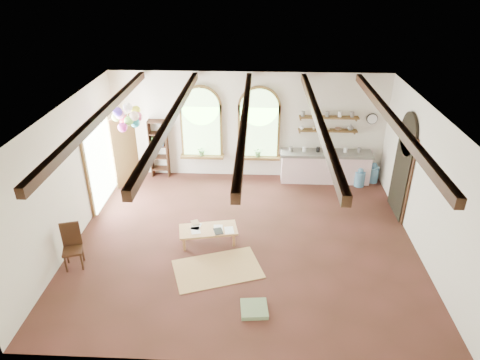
# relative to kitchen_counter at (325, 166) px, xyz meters

# --- Properties ---
(floor) EXTENTS (8.00, 8.00, 0.00)m
(floor) POSITION_rel_kitchen_counter_xyz_m (-2.30, -3.20, -0.48)
(floor) COLOR #512821
(floor) RESTS_ON ground
(ceiling_beams) EXTENTS (6.20, 6.80, 0.18)m
(ceiling_beams) POSITION_rel_kitchen_counter_xyz_m (-2.30, -3.20, 2.62)
(ceiling_beams) COLOR #361F11
(ceiling_beams) RESTS_ON ceiling
(window_left) EXTENTS (1.30, 0.28, 2.20)m
(window_left) POSITION_rel_kitchen_counter_xyz_m (-3.70, 0.23, 1.16)
(window_left) COLOR brown
(window_left) RESTS_ON floor
(window_right) EXTENTS (1.30, 0.28, 2.20)m
(window_right) POSITION_rel_kitchen_counter_xyz_m (-2.00, 0.23, 1.16)
(window_right) COLOR brown
(window_right) RESTS_ON floor
(left_doorway) EXTENTS (0.10, 1.90, 2.50)m
(left_doorway) POSITION_rel_kitchen_counter_xyz_m (-6.25, -1.40, 0.67)
(left_doorway) COLOR brown
(left_doorway) RESTS_ON floor
(right_doorway) EXTENTS (0.10, 1.30, 2.40)m
(right_doorway) POSITION_rel_kitchen_counter_xyz_m (1.65, -1.70, 0.62)
(right_doorway) COLOR black
(right_doorway) RESTS_ON floor
(kitchen_counter) EXTENTS (2.68, 0.62, 0.94)m
(kitchen_counter) POSITION_rel_kitchen_counter_xyz_m (0.00, 0.00, 0.00)
(kitchen_counter) COLOR silver
(kitchen_counter) RESTS_ON floor
(wall_shelf_lower) EXTENTS (1.70, 0.24, 0.04)m
(wall_shelf_lower) POSITION_rel_kitchen_counter_xyz_m (0.00, 0.18, 1.07)
(wall_shelf_lower) COLOR brown
(wall_shelf_lower) RESTS_ON wall_back
(wall_shelf_upper) EXTENTS (1.70, 0.24, 0.04)m
(wall_shelf_upper) POSITION_rel_kitchen_counter_xyz_m (0.00, 0.18, 1.47)
(wall_shelf_upper) COLOR brown
(wall_shelf_upper) RESTS_ON wall_back
(wall_clock) EXTENTS (0.32, 0.04, 0.32)m
(wall_clock) POSITION_rel_kitchen_counter_xyz_m (1.25, 0.25, 1.42)
(wall_clock) COLOR black
(wall_clock) RESTS_ON wall_back
(bookshelf) EXTENTS (0.53, 0.32, 1.80)m
(bookshelf) POSITION_rel_kitchen_counter_xyz_m (-5.00, 0.12, 0.42)
(bookshelf) COLOR #361F11
(bookshelf) RESTS_ON floor
(coffee_table) EXTENTS (1.44, 0.86, 0.38)m
(coffee_table) POSITION_rel_kitchen_counter_xyz_m (-3.14, -3.33, -0.14)
(coffee_table) COLOR tan
(coffee_table) RESTS_ON floor
(side_chair) EXTENTS (0.51, 0.51, 1.02)m
(side_chair) POSITION_rel_kitchen_counter_xyz_m (-5.96, -4.32, -0.18)
(side_chair) COLOR #361F11
(side_chair) RESTS_ON floor
(floor_mat) EXTENTS (2.10, 1.67, 0.02)m
(floor_mat) POSITION_rel_kitchen_counter_xyz_m (-2.83, -4.31, -0.47)
(floor_mat) COLOR tan
(floor_mat) RESTS_ON floor
(floor_cushion) EXTENTS (0.56, 0.56, 0.09)m
(floor_cushion) POSITION_rel_kitchen_counter_xyz_m (-2.02, -5.50, -0.43)
(floor_cushion) COLOR #6D885E
(floor_cushion) RESTS_ON floor
(water_jug_a) EXTENTS (0.32, 0.32, 0.62)m
(water_jug_a) POSITION_rel_kitchen_counter_xyz_m (1.45, 0.00, -0.21)
(water_jug_a) COLOR teal
(water_jug_a) RESTS_ON floor
(water_jug_b) EXTENTS (0.30, 0.30, 0.58)m
(water_jug_b) POSITION_rel_kitchen_counter_xyz_m (1.00, -0.29, -0.23)
(water_jug_b) COLOR teal
(water_jug_b) RESTS_ON floor
(balloon_cluster) EXTENTS (0.81, 0.91, 1.15)m
(balloon_cluster) POSITION_rel_kitchen_counter_xyz_m (-5.43, -1.13, 1.86)
(balloon_cluster) COLOR silver
(balloon_cluster) RESTS_ON floor
(table_book) EXTENTS (0.26, 0.29, 0.02)m
(table_book) POSITION_rel_kitchen_counter_xyz_m (-3.55, -3.13, -0.08)
(table_book) COLOR olive
(table_book) RESTS_ON coffee_table
(tablet) EXTENTS (0.27, 0.33, 0.01)m
(tablet) POSITION_rel_kitchen_counter_xyz_m (-2.89, -3.42, -0.09)
(tablet) COLOR black
(tablet) RESTS_ON coffee_table
(potted_plant_left) EXTENTS (0.27, 0.23, 0.30)m
(potted_plant_left) POSITION_rel_kitchen_counter_xyz_m (-3.70, 0.12, 0.37)
(potted_plant_left) COLOR #598C4C
(potted_plant_left) RESTS_ON window_left
(potted_plant_right) EXTENTS (0.27, 0.23, 0.30)m
(potted_plant_right) POSITION_rel_kitchen_counter_xyz_m (-2.00, 0.12, 0.37)
(potted_plant_right) COLOR #598C4C
(potted_plant_right) RESTS_ON window_right
(shelf_cup_a) EXTENTS (0.12, 0.10, 0.10)m
(shelf_cup_a) POSITION_rel_kitchen_counter_xyz_m (-0.75, 0.18, 1.14)
(shelf_cup_a) COLOR white
(shelf_cup_a) RESTS_ON wall_shelf_lower
(shelf_cup_b) EXTENTS (0.10, 0.10, 0.09)m
(shelf_cup_b) POSITION_rel_kitchen_counter_xyz_m (-0.40, 0.18, 1.14)
(shelf_cup_b) COLOR beige
(shelf_cup_b) RESTS_ON wall_shelf_lower
(shelf_bowl_a) EXTENTS (0.22, 0.22, 0.05)m
(shelf_bowl_a) POSITION_rel_kitchen_counter_xyz_m (-0.05, 0.18, 1.12)
(shelf_bowl_a) COLOR beige
(shelf_bowl_a) RESTS_ON wall_shelf_lower
(shelf_bowl_b) EXTENTS (0.20, 0.20, 0.06)m
(shelf_bowl_b) POSITION_rel_kitchen_counter_xyz_m (0.30, 0.18, 1.12)
(shelf_bowl_b) COLOR #8C664C
(shelf_bowl_b) RESTS_ON wall_shelf_lower
(shelf_vase) EXTENTS (0.18, 0.18, 0.19)m
(shelf_vase) POSITION_rel_kitchen_counter_xyz_m (0.65, 0.18, 1.19)
(shelf_vase) COLOR slate
(shelf_vase) RESTS_ON wall_shelf_lower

